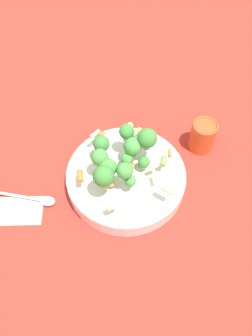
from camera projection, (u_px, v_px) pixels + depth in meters
name	position (u px, v px, depth m)	size (l,w,h in m)	color
ground_plane	(126.00, 182.00, 0.81)	(3.00, 3.00, 0.00)	#B72D23
bowl	(126.00, 177.00, 0.79)	(0.29, 0.29, 0.05)	white
pasta_salad	(121.00, 156.00, 0.73)	(0.26, 0.23, 0.09)	#8CB766
cup	(203.00, 135.00, 0.84)	(0.07, 0.07, 0.08)	#CC4C23
napkin	(18.00, 210.00, 0.77)	(0.11, 0.14, 0.01)	beige
spoon	(31.00, 198.00, 0.78)	(0.06, 0.19, 0.01)	silver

